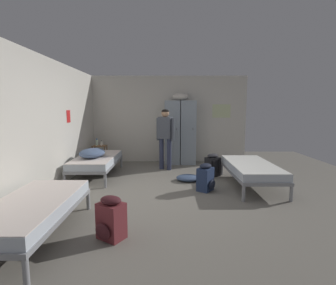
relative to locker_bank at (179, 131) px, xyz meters
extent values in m
plane|color=slate|center=(-0.34, -2.70, -0.97)|extent=(9.52, 9.52, 0.00)
cube|color=beige|center=(-0.34, 0.31, 0.33)|extent=(4.69, 0.06, 2.59)
cube|color=beige|center=(-2.66, -2.70, 0.33)|extent=(0.06, 5.95, 2.59)
cube|color=beige|center=(1.26, 0.28, 0.58)|extent=(0.55, 0.01, 0.40)
cube|color=red|center=(-2.62, -1.65, 0.48)|extent=(0.01, 0.20, 0.28)
cube|color=#8C99A3|center=(-0.23, 0.00, -0.04)|extent=(0.44, 0.52, 1.85)
cylinder|color=black|center=(-0.11, -0.27, 0.08)|extent=(0.02, 0.03, 0.02)
cube|color=#8C99A3|center=(0.23, 0.00, -0.04)|extent=(0.44, 0.52, 1.85)
cylinder|color=black|center=(0.35, -0.27, 0.08)|extent=(0.02, 0.03, 0.02)
ellipsoid|color=beige|center=(0.00, 0.00, 0.99)|extent=(0.48, 0.36, 0.22)
cylinder|color=brown|center=(-2.50, -0.36, -0.69)|extent=(0.03, 0.03, 0.55)
cylinder|color=brown|center=(-2.15, -0.36, -0.69)|extent=(0.03, 0.03, 0.55)
cylinder|color=brown|center=(-2.50, -0.09, -0.69)|extent=(0.03, 0.03, 0.55)
cylinder|color=brown|center=(-2.15, -0.09, -0.69)|extent=(0.03, 0.03, 0.55)
cube|color=brown|center=(-2.33, -0.22, -0.78)|extent=(0.38, 0.30, 0.02)
cube|color=brown|center=(-2.33, -0.22, -0.41)|extent=(0.38, 0.30, 0.02)
cylinder|color=gray|center=(-1.66, -5.34, -0.83)|extent=(0.06, 0.06, 0.28)
cylinder|color=gray|center=(-2.50, -3.50, -0.83)|extent=(0.06, 0.06, 0.28)
cylinder|color=gray|center=(-1.66, -3.50, -0.83)|extent=(0.06, 0.06, 0.28)
cube|color=gray|center=(-2.08, -4.42, -0.66)|extent=(0.90, 1.90, 0.06)
cube|color=silver|center=(-2.08, -4.42, -0.56)|extent=(0.87, 1.84, 0.14)
cube|color=silver|center=(-2.08, -4.42, -0.48)|extent=(0.86, 1.82, 0.01)
cylinder|color=gray|center=(-2.50, -2.37, -0.83)|extent=(0.06, 0.06, 0.28)
cylinder|color=gray|center=(-1.66, -2.37, -0.83)|extent=(0.06, 0.06, 0.28)
cylinder|color=gray|center=(-2.50, -0.53, -0.83)|extent=(0.06, 0.06, 0.28)
cylinder|color=gray|center=(-1.66, -0.53, -0.83)|extent=(0.06, 0.06, 0.28)
cube|color=gray|center=(-2.08, -1.45, -0.66)|extent=(0.90, 1.90, 0.06)
cube|color=silver|center=(-2.08, -1.45, -0.56)|extent=(0.87, 1.84, 0.14)
cube|color=silver|center=(-2.08, -1.45, -0.48)|extent=(0.86, 1.82, 0.01)
cylinder|color=gray|center=(1.82, -1.32, -0.83)|extent=(0.06, 0.06, 0.28)
cylinder|color=gray|center=(0.98, -1.32, -0.83)|extent=(0.06, 0.06, 0.28)
cylinder|color=gray|center=(1.82, -3.16, -0.83)|extent=(0.06, 0.06, 0.28)
cylinder|color=gray|center=(0.98, -3.16, -0.83)|extent=(0.06, 0.06, 0.28)
cube|color=gray|center=(1.40, -2.24, -0.66)|extent=(0.90, 1.90, 0.06)
cube|color=silver|center=(1.40, -2.24, -0.56)|extent=(0.87, 1.84, 0.14)
cube|color=white|center=(1.40, -2.24, -0.48)|extent=(0.86, 1.82, 0.01)
ellipsoid|color=slate|center=(-2.14, -1.59, -0.38)|extent=(0.57, 0.78, 0.21)
cylinder|color=#2D334C|center=(-0.33, -0.81, -0.55)|extent=(0.12, 0.12, 0.84)
cylinder|color=#2D334C|center=(-0.53, -0.72, -0.55)|extent=(0.12, 0.12, 0.84)
cube|color=#474C56|center=(-0.43, -0.77, 0.15)|extent=(0.40, 0.33, 0.57)
cylinder|color=#474C56|center=(-0.23, -0.86, 0.11)|extent=(0.08, 0.08, 0.59)
cylinder|color=#474C56|center=(-0.62, -0.68, 0.11)|extent=(0.08, 0.08, 0.59)
sphere|color=tan|center=(-0.43, -0.77, 0.53)|extent=(0.20, 0.20, 0.20)
ellipsoid|color=black|center=(-0.43, -0.77, 0.58)|extent=(0.19, 0.19, 0.11)
cylinder|color=silver|center=(-2.41, -0.20, -0.32)|extent=(0.07, 0.07, 0.16)
cylinder|color=#2666B2|center=(-2.41, -0.20, -0.22)|extent=(0.04, 0.04, 0.03)
cylinder|color=white|center=(-2.26, -0.26, -0.33)|extent=(0.05, 0.05, 0.13)
cylinder|color=black|center=(-2.26, -0.26, -0.26)|extent=(0.03, 0.03, 0.02)
cube|color=maroon|center=(-1.07, -4.44, -0.74)|extent=(0.40, 0.37, 0.46)
ellipsoid|color=#42191E|center=(-1.15, -4.57, -0.82)|extent=(0.25, 0.20, 0.20)
ellipsoid|color=#42191E|center=(-1.07, -4.44, -0.47)|extent=(0.36, 0.34, 0.10)
cube|color=black|center=(-1.07, -4.28, -0.72)|extent=(0.06, 0.05, 0.32)
cube|color=black|center=(-0.92, -4.37, -0.72)|extent=(0.06, 0.05, 0.32)
cube|color=navy|center=(0.39, -2.54, -0.74)|extent=(0.38, 0.40, 0.46)
ellipsoid|color=black|center=(0.51, -2.63, -0.82)|extent=(0.20, 0.24, 0.20)
ellipsoid|color=black|center=(0.39, -2.54, -0.47)|extent=(0.34, 0.36, 0.10)
cube|color=black|center=(0.23, -2.54, -0.72)|extent=(0.05, 0.05, 0.32)
cube|color=black|center=(0.33, -2.39, -0.72)|extent=(0.05, 0.05, 0.32)
cube|color=black|center=(0.72, -1.45, -0.74)|extent=(0.40, 0.38, 0.46)
ellipsoid|color=#2D2D33|center=(0.64, -1.32, -0.82)|extent=(0.24, 0.20, 0.20)
ellipsoid|color=#2D2D33|center=(0.72, -1.45, -0.47)|extent=(0.36, 0.34, 0.10)
cube|color=black|center=(0.87, -1.51, -0.72)|extent=(0.06, 0.05, 0.32)
cube|color=black|center=(0.72, -1.61, -0.72)|extent=(0.06, 0.05, 0.32)
ellipsoid|color=#42567A|center=(0.10, -1.85, -0.90)|extent=(0.54, 0.46, 0.13)
camera|label=1|loc=(-0.35, -7.50, 0.67)|focal=27.38mm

